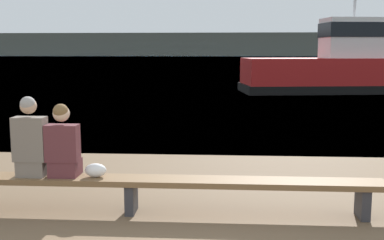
# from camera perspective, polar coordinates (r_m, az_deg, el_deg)

# --- Properties ---
(water_surface) EXTENTS (240.00, 240.00, 0.00)m
(water_surface) POSITION_cam_1_polar(r_m,az_deg,el_deg) (129.83, 3.54, 7.35)
(water_surface) COLOR #386084
(water_surface) RESTS_ON ground
(far_shoreline) EXTENTS (600.00, 12.00, 8.29)m
(far_shoreline) POSITION_cam_1_polar(r_m,az_deg,el_deg) (181.26, 3.64, 8.93)
(far_shoreline) COLOR #4C4C42
(far_shoreline) RESTS_ON ground
(bench_main) EXTENTS (6.70, 0.42, 0.48)m
(bench_main) POSITION_cam_1_polar(r_m,az_deg,el_deg) (6.55, -7.24, -7.53)
(bench_main) COLOR brown
(bench_main) RESTS_ON ground
(person_left) EXTENTS (0.43, 0.38, 1.09)m
(person_left) POSITION_cam_1_polar(r_m,az_deg,el_deg) (6.81, -18.57, -2.41)
(person_left) COLOR #70665B
(person_left) RESTS_ON bench_main
(person_right) EXTENTS (0.43, 0.38, 0.99)m
(person_right) POSITION_cam_1_polar(r_m,az_deg,el_deg) (6.66, -15.04, -2.86)
(person_right) COLOR #56282D
(person_right) RESTS_ON bench_main
(shopping_bag) EXTENTS (0.29, 0.17, 0.19)m
(shopping_bag) POSITION_cam_1_polar(r_m,az_deg,el_deg) (6.62, -11.36, -5.86)
(shopping_bag) COLOR white
(shopping_bag) RESTS_ON bench_main
(tugboat_red) EXTENTS (11.37, 4.79, 6.24)m
(tugboat_red) POSITION_cam_1_polar(r_m,az_deg,el_deg) (26.33, 18.31, 5.77)
(tugboat_red) COLOR #A81919
(tugboat_red) RESTS_ON water_surface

